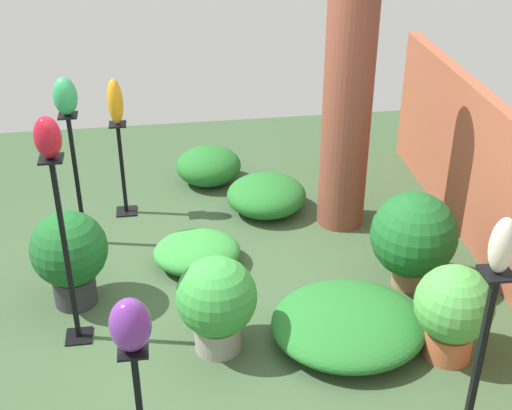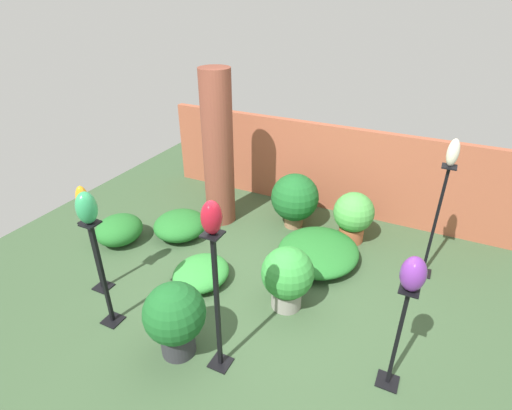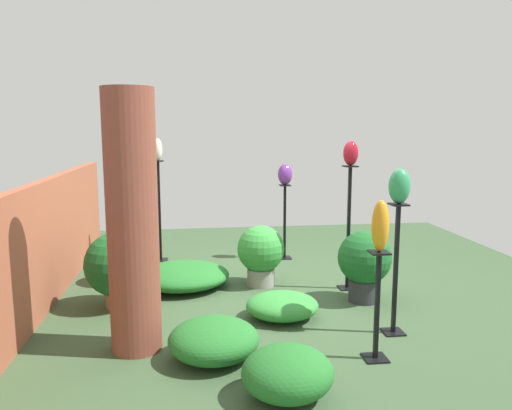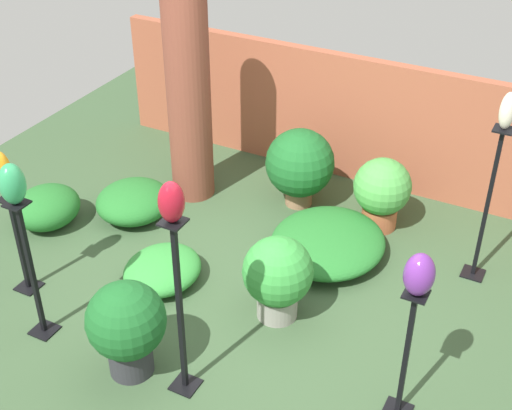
% 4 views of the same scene
% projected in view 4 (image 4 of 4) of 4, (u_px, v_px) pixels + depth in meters
% --- Properties ---
extents(ground_plane, '(8.00, 8.00, 0.00)m').
position_uv_depth(ground_plane, '(243.00, 305.00, 6.20)').
color(ground_plane, '#385133').
extents(brick_wall_back, '(5.60, 0.12, 1.41)m').
position_uv_depth(brick_wall_back, '(352.00, 119.00, 7.66)').
color(brick_wall_back, '#9E5138').
rests_on(brick_wall_back, ground).
extents(brick_pillar, '(0.45, 0.45, 2.32)m').
position_uv_depth(brick_pillar, '(189.00, 94.00, 7.12)').
color(brick_pillar, brown).
rests_on(brick_pillar, ground).
extents(pedestal_ruby, '(0.20, 0.20, 1.53)m').
position_uv_depth(pedestal_ruby, '(180.00, 316.00, 5.04)').
color(pedestal_ruby, black).
rests_on(pedestal_ruby, ground).
extents(pedestal_ivory, '(0.20, 0.20, 1.50)m').
position_uv_depth(pedestal_ivory, '(486.00, 211.00, 6.18)').
color(pedestal_ivory, black).
rests_on(pedestal_ivory, ground).
extents(pedestal_violet, '(0.20, 0.20, 1.13)m').
position_uv_depth(pedestal_violet, '(405.00, 361.00, 4.94)').
color(pedestal_violet, black).
rests_on(pedestal_violet, ground).
extents(pedestal_amber, '(0.20, 0.20, 0.95)m').
position_uv_depth(pedestal_amber, '(21.00, 249.00, 6.17)').
color(pedestal_amber, black).
rests_on(pedestal_amber, ground).
extents(pedestal_jade, '(0.20, 0.20, 1.27)m').
position_uv_depth(pedestal_jade, '(33.00, 276.00, 5.61)').
color(pedestal_jade, black).
rests_on(pedestal_jade, ground).
extents(art_vase_ruby, '(0.17, 0.18, 0.29)m').
position_uv_depth(art_vase_ruby, '(171.00, 202.00, 4.51)').
color(art_vase_ruby, maroon).
rests_on(art_vase_ruby, pedestal_ruby).
extents(art_vase_ivory, '(0.13, 0.13, 0.32)m').
position_uv_depth(art_vase_ivory, '(508.00, 111.00, 5.65)').
color(art_vase_ivory, beige).
rests_on(art_vase_ivory, pedestal_ivory).
extents(art_vase_violet, '(0.20, 0.22, 0.31)m').
position_uv_depth(art_vase_violet, '(419.00, 275.00, 4.52)').
color(art_vase_violet, '#6B2D8C').
rests_on(art_vase_violet, pedestal_violet).
extents(art_vase_amber, '(0.16, 0.15, 0.44)m').
position_uv_depth(art_vase_amber, '(4.00, 175.00, 5.76)').
color(art_vase_amber, orange).
rests_on(art_vase_amber, pedestal_amber).
extents(art_vase_jade, '(0.19, 0.20, 0.33)m').
position_uv_depth(art_vase_jade, '(12.00, 184.00, 5.14)').
color(art_vase_jade, '#2D9356').
rests_on(art_vase_jade, pedestal_jade).
extents(potted_plant_back_center, '(0.57, 0.57, 0.75)m').
position_uv_depth(potted_plant_back_center, '(382.00, 190.00, 6.98)').
color(potted_plant_back_center, '#B25B38').
rests_on(potted_plant_back_center, ground).
extents(potted_plant_front_left, '(0.59, 0.59, 0.77)m').
position_uv_depth(potted_plant_front_left, '(278.00, 275.00, 5.87)').
color(potted_plant_front_left, gray).
rests_on(potted_plant_front_left, ground).
extents(potted_plant_mid_right, '(0.61, 0.61, 0.82)m').
position_uv_depth(potted_plant_mid_right, '(127.00, 325.00, 5.32)').
color(potted_plant_mid_right, '#2D2D33').
rests_on(potted_plant_mid_right, ground).
extents(potted_plant_mid_left, '(0.71, 0.71, 0.85)m').
position_uv_depth(potted_plant_mid_left, '(300.00, 164.00, 7.30)').
color(potted_plant_mid_left, '#936B4C').
rests_on(potted_plant_mid_left, ground).
extents(foliage_bed_east, '(1.07, 1.18, 0.29)m').
position_uv_depth(foliage_bed_east, '(328.00, 242.00, 6.73)').
color(foliage_bed_east, '#236B28').
rests_on(foliage_bed_east, ground).
extents(foliage_bed_west, '(0.76, 0.79, 0.35)m').
position_uv_depth(foliage_bed_west, '(134.00, 201.00, 7.27)').
color(foliage_bed_west, '#236B28').
rests_on(foliage_bed_west, ground).
extents(foliage_bed_center, '(0.64, 0.69, 0.39)m').
position_uv_depth(foliage_bed_center, '(47.00, 207.00, 7.14)').
color(foliage_bed_center, '#236B28').
rests_on(foliage_bed_center, ground).
extents(foliage_bed_rear, '(0.67, 0.76, 0.26)m').
position_uv_depth(foliage_bed_rear, '(163.00, 270.00, 6.41)').
color(foliage_bed_rear, '#338C38').
rests_on(foliage_bed_rear, ground).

